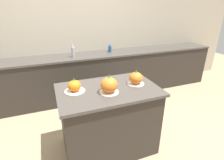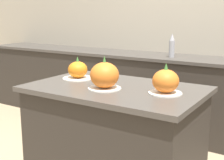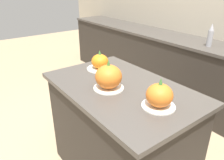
{
  "view_description": "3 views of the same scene",
  "coord_description": "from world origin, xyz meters",
  "px_view_note": "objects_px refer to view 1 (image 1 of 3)",
  "views": [
    {
      "loc": [
        -0.63,
        -1.79,
        1.83
      ],
      "look_at": [
        0.05,
        0.0,
        1.01
      ],
      "focal_mm": 28.0,
      "sensor_mm": 36.0,
      "label": 1
    },
    {
      "loc": [
        1.12,
        -1.8,
        1.4
      ],
      "look_at": [
        0.0,
        -0.04,
        0.96
      ],
      "focal_mm": 50.0,
      "sensor_mm": 36.0,
      "label": 2
    },
    {
      "loc": [
        1.15,
        -0.94,
        1.63
      ],
      "look_at": [
        -0.07,
        -0.03,
        0.93
      ],
      "focal_mm": 35.0,
      "sensor_mm": 36.0,
      "label": 3
    }
  ],
  "objects_px": {
    "pumpkin_cake_left": "(74,86)",
    "bottle_short": "(110,48)",
    "pumpkin_cake_right": "(136,78)",
    "bottle_tall": "(73,51)",
    "pumpkin_cake_center": "(109,85)"
  },
  "relations": [
    {
      "from": "bottle_tall",
      "to": "pumpkin_cake_center",
      "type": "bearing_deg",
      "value": -84.48
    },
    {
      "from": "pumpkin_cake_right",
      "to": "pumpkin_cake_left",
      "type": "bearing_deg",
      "value": 175.12
    },
    {
      "from": "pumpkin_cake_left",
      "to": "bottle_short",
      "type": "xyz_separation_m",
      "value": [
        1.0,
        1.53,
        0.04
      ]
    },
    {
      "from": "pumpkin_cake_right",
      "to": "bottle_short",
      "type": "relative_size",
      "value": 1.22
    },
    {
      "from": "pumpkin_cake_center",
      "to": "bottle_tall",
      "type": "distance_m",
      "value": 1.58
    },
    {
      "from": "pumpkin_cake_right",
      "to": "bottle_tall",
      "type": "xyz_separation_m",
      "value": [
        -0.55,
        1.47,
        0.07
      ]
    },
    {
      "from": "pumpkin_cake_left",
      "to": "bottle_short",
      "type": "bearing_deg",
      "value": 56.94
    },
    {
      "from": "bottle_short",
      "to": "pumpkin_cake_right",
      "type": "bearing_deg",
      "value": -98.32
    },
    {
      "from": "pumpkin_cake_center",
      "to": "bottle_tall",
      "type": "bearing_deg",
      "value": 95.52
    },
    {
      "from": "pumpkin_cake_left",
      "to": "bottle_tall",
      "type": "xyz_separation_m",
      "value": [
        0.21,
        1.4,
        0.09
      ]
    },
    {
      "from": "pumpkin_cake_right",
      "to": "bottle_tall",
      "type": "height_order",
      "value": "bottle_tall"
    },
    {
      "from": "pumpkin_cake_left",
      "to": "pumpkin_cake_right",
      "type": "height_order",
      "value": "pumpkin_cake_right"
    },
    {
      "from": "bottle_tall",
      "to": "pumpkin_cake_right",
      "type": "bearing_deg",
      "value": -69.46
    },
    {
      "from": "pumpkin_cake_right",
      "to": "bottle_tall",
      "type": "distance_m",
      "value": 1.57
    },
    {
      "from": "pumpkin_cake_right",
      "to": "pumpkin_cake_center",
      "type": "bearing_deg",
      "value": -165.55
    }
  ]
}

